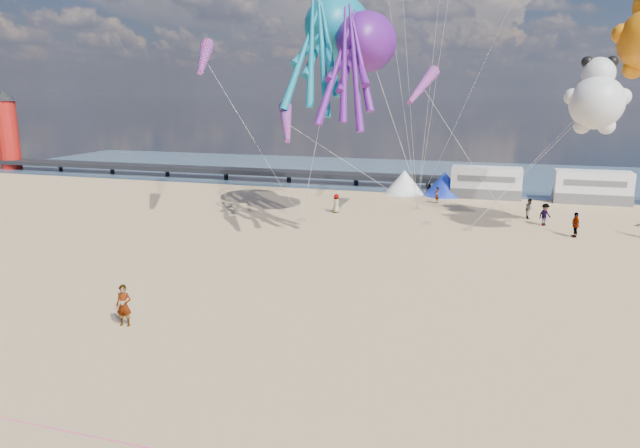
{
  "coord_description": "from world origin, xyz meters",
  "views": [
    {
      "loc": [
        6.61,
        -17.49,
        10.01
      ],
      "look_at": [
        -0.58,
        6.0,
        4.36
      ],
      "focal_mm": 32.0,
      "sensor_mm": 36.0,
      "label": 1
    }
  ],
  "objects_px": {
    "standing_person": "(124,305)",
    "windsock_right": "(286,123)",
    "tent_white": "(404,182)",
    "sandbag_e": "(417,209)",
    "sandbag_c": "(469,229)",
    "kite_octopus_purple": "(367,42)",
    "lighthouse": "(8,135)",
    "sandbag_d": "(508,221)",
    "kite_octopus_teal": "(338,28)",
    "beachgoer_2": "(545,215)",
    "kite_panda": "(597,103)",
    "motorhome_1": "(592,187)",
    "motorhome_0": "(486,182)",
    "beachgoer_1": "(529,209)",
    "tent_blue": "(444,184)",
    "sandbag_b": "(427,223)",
    "windsock_mid": "(422,86)",
    "beachgoer_3": "(575,225)",
    "windsock_left": "(204,58)",
    "beachgoer_6": "(337,203)",
    "beachgoer_5": "(437,195)",
    "sandbag_a": "(302,220)"
  },
  "relations": [
    {
      "from": "sandbag_d",
      "to": "windsock_right",
      "type": "height_order",
      "value": "windsock_right"
    },
    {
      "from": "kite_panda",
      "to": "windsock_right",
      "type": "relative_size",
      "value": 1.35
    },
    {
      "from": "beachgoer_2",
      "to": "lighthouse",
      "type": "bearing_deg",
      "value": 125.57
    },
    {
      "from": "sandbag_b",
      "to": "kite_panda",
      "type": "distance_m",
      "value": 14.45
    },
    {
      "from": "standing_person",
      "to": "beachgoer_1",
      "type": "relative_size",
      "value": 1.15
    },
    {
      "from": "beachgoer_2",
      "to": "kite_panda",
      "type": "bearing_deg",
      "value": -108.14
    },
    {
      "from": "beachgoer_6",
      "to": "sandbag_b",
      "type": "height_order",
      "value": "beachgoer_6"
    },
    {
      "from": "motorhome_0",
      "to": "tent_blue",
      "type": "bearing_deg",
      "value": 180.0
    },
    {
      "from": "tent_white",
      "to": "kite_panda",
      "type": "xyz_separation_m",
      "value": [
        14.72,
        -16.12,
        8.21
      ]
    },
    {
      "from": "lighthouse",
      "to": "tent_white",
      "type": "height_order",
      "value": "lighthouse"
    },
    {
      "from": "motorhome_1",
      "to": "windsock_mid",
      "type": "relative_size",
      "value": 1.19
    },
    {
      "from": "sandbag_d",
      "to": "kite_octopus_purple",
      "type": "relative_size",
      "value": 0.05
    },
    {
      "from": "beachgoer_2",
      "to": "windsock_left",
      "type": "height_order",
      "value": "windsock_left"
    },
    {
      "from": "sandbag_e",
      "to": "kite_octopus_teal",
      "type": "bearing_deg",
      "value": -137.2
    },
    {
      "from": "lighthouse",
      "to": "motorhome_0",
      "type": "xyz_separation_m",
      "value": [
        62.0,
        -4.0,
        -3.0
      ]
    },
    {
      "from": "tent_blue",
      "to": "sandbag_e",
      "type": "relative_size",
      "value": 8.0
    },
    {
      "from": "motorhome_0",
      "to": "kite_octopus_purple",
      "type": "xyz_separation_m",
      "value": [
        -8.78,
        -15.32,
        12.13
      ]
    },
    {
      "from": "beachgoer_2",
      "to": "windsock_mid",
      "type": "bearing_deg",
      "value": 147.58
    },
    {
      "from": "sandbag_d",
      "to": "kite_panda",
      "type": "xyz_separation_m",
      "value": [
        4.73,
        -5.25,
        9.3
      ]
    },
    {
      "from": "kite_octopus_purple",
      "to": "motorhome_1",
      "type": "bearing_deg",
      "value": 27.7
    },
    {
      "from": "windsock_left",
      "to": "beachgoer_6",
      "type": "bearing_deg",
      "value": 12.96
    },
    {
      "from": "motorhome_1",
      "to": "kite_octopus_purple",
      "type": "xyz_separation_m",
      "value": [
        -18.28,
        -15.32,
        12.13
      ]
    },
    {
      "from": "sandbag_a",
      "to": "kite_panda",
      "type": "height_order",
      "value": "kite_panda"
    },
    {
      "from": "lighthouse",
      "to": "tent_blue",
      "type": "bearing_deg",
      "value": -3.95
    },
    {
      "from": "sandbag_e",
      "to": "sandbag_c",
      "type": "bearing_deg",
      "value": -54.5
    },
    {
      "from": "beachgoer_1",
      "to": "windsock_left",
      "type": "xyz_separation_m",
      "value": [
        -24.35,
        -8.64,
        11.77
      ]
    },
    {
      "from": "standing_person",
      "to": "beachgoer_2",
      "type": "relative_size",
      "value": 1.08
    },
    {
      "from": "lighthouse",
      "to": "sandbag_d",
      "type": "height_order",
      "value": "lighthouse"
    },
    {
      "from": "beachgoer_6",
      "to": "tent_blue",
      "type": "bearing_deg",
      "value": 168.97
    },
    {
      "from": "kite_panda",
      "to": "windsock_mid",
      "type": "relative_size",
      "value": 1.06
    },
    {
      "from": "motorhome_1",
      "to": "sandbag_a",
      "type": "distance_m",
      "value": 27.96
    },
    {
      "from": "lighthouse",
      "to": "kite_panda",
      "type": "distance_m",
      "value": 71.78
    },
    {
      "from": "lighthouse",
      "to": "kite_panda",
      "type": "bearing_deg",
      "value": -16.32
    },
    {
      "from": "beachgoer_3",
      "to": "beachgoer_6",
      "type": "height_order",
      "value": "beachgoer_3"
    },
    {
      "from": "beachgoer_1",
      "to": "windsock_right",
      "type": "distance_m",
      "value": 21.96
    },
    {
      "from": "motorhome_1",
      "to": "sandbag_c",
      "type": "xyz_separation_m",
      "value": [
        -10.36,
        -14.68,
        -1.39
      ]
    },
    {
      "from": "sandbag_b",
      "to": "sandbag_d",
      "type": "bearing_deg",
      "value": 24.86
    },
    {
      "from": "kite_octopus_teal",
      "to": "lighthouse",
      "type": "bearing_deg",
      "value": 152.1
    },
    {
      "from": "motorhome_1",
      "to": "tent_white",
      "type": "bearing_deg",
      "value": 180.0
    },
    {
      "from": "sandbag_e",
      "to": "kite_panda",
      "type": "height_order",
      "value": "kite_panda"
    },
    {
      "from": "kite_octopus_teal",
      "to": "windsock_right",
      "type": "height_order",
      "value": "kite_octopus_teal"
    },
    {
      "from": "kite_panda",
      "to": "sandbag_d",
      "type": "bearing_deg",
      "value": 146.41
    },
    {
      "from": "beachgoer_6",
      "to": "motorhome_0",
      "type": "bearing_deg",
      "value": 157.59
    },
    {
      "from": "beachgoer_3",
      "to": "sandbag_b",
      "type": "distance_m",
      "value": 10.55
    },
    {
      "from": "beachgoer_2",
      "to": "kite_panda",
      "type": "height_order",
      "value": "kite_panda"
    },
    {
      "from": "beachgoer_5",
      "to": "windsock_right",
      "type": "distance_m",
      "value": 20.74
    },
    {
      "from": "standing_person",
      "to": "windsock_right",
      "type": "xyz_separation_m",
      "value": [
        1.83,
        15.82,
        7.15
      ]
    },
    {
      "from": "sandbag_c",
      "to": "kite_octopus_purple",
      "type": "distance_m",
      "value": 15.69
    },
    {
      "from": "beachgoer_5",
      "to": "kite_octopus_teal",
      "type": "distance_m",
      "value": 18.34
    },
    {
      "from": "tent_white",
      "to": "sandbag_e",
      "type": "relative_size",
      "value": 8.0
    }
  ]
}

